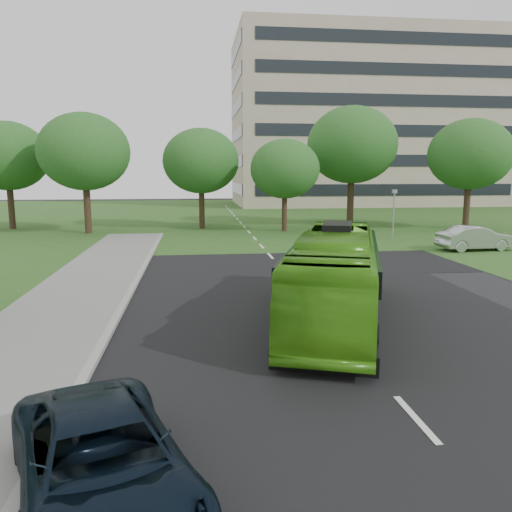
{
  "coord_description": "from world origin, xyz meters",
  "views": [
    {
      "loc": [
        -4.35,
        -14.97,
        4.96
      ],
      "look_at": [
        -1.98,
        4.76,
        1.6
      ],
      "focal_mm": 35.0,
      "sensor_mm": 36.0,
      "label": 1
    }
  ],
  "objects_px": {
    "tree_park_f": "(7,156)",
    "tree_park_a": "(84,152)",
    "sedan": "(475,238)",
    "tree_park_e": "(470,154)",
    "office_building": "(365,123)",
    "tree_park_d": "(352,145)",
    "tree_park_c": "(285,169)",
    "tree_park_b": "(201,161)",
    "bus": "(335,277)",
    "suv": "(102,464)",
    "camera_pole": "(394,208)"
  },
  "relations": [
    {
      "from": "tree_park_a",
      "to": "tree_park_b",
      "type": "relative_size",
      "value": 1.1
    },
    {
      "from": "tree_park_a",
      "to": "tree_park_d",
      "type": "bearing_deg",
      "value": 8.16
    },
    {
      "from": "tree_park_e",
      "to": "camera_pole",
      "type": "distance_m",
      "value": 11.8
    },
    {
      "from": "tree_park_c",
      "to": "tree_park_d",
      "type": "bearing_deg",
      "value": 29.41
    },
    {
      "from": "tree_park_d",
      "to": "tree_park_f",
      "type": "bearing_deg",
      "value": 178.72
    },
    {
      "from": "tree_park_d",
      "to": "bus",
      "type": "height_order",
      "value": "tree_park_d"
    },
    {
      "from": "tree_park_c",
      "to": "tree_park_e",
      "type": "relative_size",
      "value": 0.81
    },
    {
      "from": "tree_park_c",
      "to": "tree_park_e",
      "type": "height_order",
      "value": "tree_park_e"
    },
    {
      "from": "office_building",
      "to": "tree_park_d",
      "type": "relative_size",
      "value": 3.68
    },
    {
      "from": "tree_park_a",
      "to": "suv",
      "type": "xyz_separation_m",
      "value": [
        7.32,
        -34.99,
        -5.83
      ]
    },
    {
      "from": "tree_park_f",
      "to": "sedan",
      "type": "bearing_deg",
      "value": -25.8
    },
    {
      "from": "tree_park_f",
      "to": "tree_park_a",
      "type": "bearing_deg",
      "value": -28.71
    },
    {
      "from": "tree_park_f",
      "to": "tree_park_e",
      "type": "bearing_deg",
      "value": -6.88
    },
    {
      "from": "sedan",
      "to": "suv",
      "type": "distance_m",
      "value": 29.66
    },
    {
      "from": "sedan",
      "to": "bus",
      "type": "bearing_deg",
      "value": 131.36
    },
    {
      "from": "tree_park_b",
      "to": "tree_park_f",
      "type": "height_order",
      "value": "tree_park_f"
    },
    {
      "from": "tree_park_a",
      "to": "tree_park_b",
      "type": "height_order",
      "value": "tree_park_a"
    },
    {
      "from": "tree_park_c",
      "to": "tree_park_f",
      "type": "bearing_deg",
      "value": 168.93
    },
    {
      "from": "tree_park_d",
      "to": "tree_park_e",
      "type": "height_order",
      "value": "tree_park_d"
    },
    {
      "from": "tree_park_b",
      "to": "suv",
      "type": "height_order",
      "value": "tree_park_b"
    },
    {
      "from": "bus",
      "to": "camera_pole",
      "type": "xyz_separation_m",
      "value": [
        9.77,
        19.03,
        0.89
      ]
    },
    {
      "from": "bus",
      "to": "office_building",
      "type": "bearing_deg",
      "value": 89.21
    },
    {
      "from": "tree_park_b",
      "to": "tree_park_d",
      "type": "bearing_deg",
      "value": 2.87
    },
    {
      "from": "sedan",
      "to": "tree_park_f",
      "type": "bearing_deg",
      "value": 59.2
    },
    {
      "from": "office_building",
      "to": "suv",
      "type": "distance_m",
      "value": 76.18
    },
    {
      "from": "tree_park_e",
      "to": "sedan",
      "type": "height_order",
      "value": "tree_park_e"
    },
    {
      "from": "bus",
      "to": "suv",
      "type": "xyz_separation_m",
      "value": [
        -6.04,
        -8.97,
        -0.78
      ]
    },
    {
      "from": "tree_park_c",
      "to": "sedan",
      "type": "xyz_separation_m",
      "value": [
        10.27,
        -11.71,
        -4.41
      ]
    },
    {
      "from": "tree_park_b",
      "to": "tree_park_e",
      "type": "distance_m",
      "value": 23.27
    },
    {
      "from": "tree_park_e",
      "to": "tree_park_f",
      "type": "distance_m",
      "value": 39.87
    },
    {
      "from": "tree_park_e",
      "to": "sedan",
      "type": "bearing_deg",
      "value": -117.0
    },
    {
      "from": "sedan",
      "to": "camera_pole",
      "type": "relative_size",
      "value": 1.3
    },
    {
      "from": "tree_park_b",
      "to": "bus",
      "type": "relative_size",
      "value": 0.82
    },
    {
      "from": "suv",
      "to": "bus",
      "type": "bearing_deg",
      "value": 36.22
    },
    {
      "from": "tree_park_c",
      "to": "suv",
      "type": "relative_size",
      "value": 1.5
    },
    {
      "from": "sedan",
      "to": "camera_pole",
      "type": "distance_m",
      "value": 6.46
    },
    {
      "from": "suv",
      "to": "camera_pole",
      "type": "distance_m",
      "value": 32.2
    },
    {
      "from": "tree_park_d",
      "to": "camera_pole",
      "type": "distance_m",
      "value": 11.45
    },
    {
      "from": "office_building",
      "to": "sedan",
      "type": "xyz_separation_m",
      "value": [
        -8.65,
        -47.28,
        -11.71
      ]
    },
    {
      "from": "tree_park_d",
      "to": "tree_park_e",
      "type": "relative_size",
      "value": 1.15
    },
    {
      "from": "tree_park_c",
      "to": "sedan",
      "type": "relative_size",
      "value": 1.6
    },
    {
      "from": "sedan",
      "to": "tree_park_e",
      "type": "bearing_deg",
      "value": -32.0
    },
    {
      "from": "tree_park_a",
      "to": "sedan",
      "type": "height_order",
      "value": "tree_park_a"
    },
    {
      "from": "suv",
      "to": "tree_park_a",
      "type": "bearing_deg",
      "value": 81.97
    },
    {
      "from": "tree_park_e",
      "to": "sedan",
      "type": "relative_size",
      "value": 1.97
    },
    {
      "from": "tree_park_b",
      "to": "sedan",
      "type": "distance_m",
      "value": 23.29
    },
    {
      "from": "tree_park_f",
      "to": "camera_pole",
      "type": "height_order",
      "value": "tree_park_f"
    },
    {
      "from": "tree_park_a",
      "to": "tree_park_e",
      "type": "xyz_separation_m",
      "value": [
        32.3,
        -0.79,
        -0.09
      ]
    },
    {
      "from": "camera_pole",
      "to": "tree_park_a",
      "type": "bearing_deg",
      "value": -174.73
    },
    {
      "from": "tree_park_d",
      "to": "sedan",
      "type": "height_order",
      "value": "tree_park_d"
    }
  ]
}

